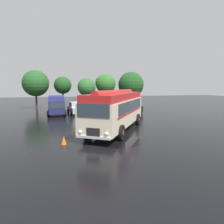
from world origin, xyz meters
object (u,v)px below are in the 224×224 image
object	(u,v)px
car_mid_right	(114,107)
car_far_right	(132,106)
box_van	(57,104)
car_near_left	(76,108)
vintage_bus	(117,108)
traffic_cone	(64,140)
car_mid_left	(95,107)

from	to	relation	value
car_mid_right	car_far_right	xyz separation A→B (m)	(2.80, 0.12, 0.00)
box_van	car_near_left	bearing A→B (deg)	-5.94
vintage_bus	car_far_right	bearing A→B (deg)	63.13
vintage_bus	box_van	xyz separation A→B (m)	(-5.04, 11.52, -0.53)
traffic_cone	car_mid_left	bearing A→B (deg)	72.30
car_mid_left	car_mid_right	bearing A→B (deg)	-12.39
vintage_bus	car_near_left	size ratio (longest dim) A/B	2.24
car_near_left	car_mid_right	world-z (taller)	same
car_near_left	car_far_right	distance (m)	8.26
car_near_left	car_far_right	size ratio (longest dim) A/B	1.04
vintage_bus	car_far_right	xyz separation A→B (m)	(5.76, 11.37, -1.05)
car_near_left	traffic_cone	distance (m)	14.66
car_near_left	traffic_cone	size ratio (longest dim) A/B	7.94
car_near_left	car_mid_right	distance (m)	5.46
car_near_left	box_van	bearing A→B (deg)	174.06
car_near_left	car_mid_right	xyz separation A→B (m)	(5.46, -0.01, 0.00)
car_near_left	car_far_right	xyz separation A→B (m)	(8.26, 0.11, 0.00)
car_mid_left	car_far_right	world-z (taller)	same
car_mid_left	box_van	xyz separation A→B (m)	(-5.31, -0.32, 0.52)
car_mid_left	traffic_cone	distance (m)	15.85
box_van	traffic_cone	bearing A→B (deg)	-88.07
car_mid_left	car_far_right	bearing A→B (deg)	-4.87
car_mid_right	box_van	xyz separation A→B (m)	(-8.01, 0.28, 0.52)
car_far_right	car_near_left	bearing A→B (deg)	-179.22
vintage_bus	car_near_left	xyz separation A→B (m)	(-2.50, 11.26, -1.05)
car_mid_left	car_far_right	size ratio (longest dim) A/B	1.03
car_far_right	car_mid_left	bearing A→B (deg)	175.13
car_near_left	car_far_right	bearing A→B (deg)	0.78
car_far_right	box_van	world-z (taller)	box_van
box_van	traffic_cone	world-z (taller)	box_van
box_van	car_mid_left	bearing A→B (deg)	3.40
car_mid_left	box_van	size ratio (longest dim) A/B	0.75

